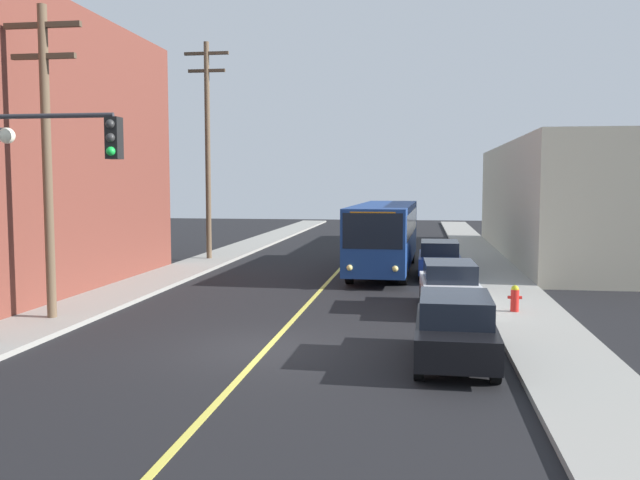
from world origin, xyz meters
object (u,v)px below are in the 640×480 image
object	(u,v)px
parked_car_blue	(439,258)
traffic_signal_left_corner	(39,180)
parked_car_white	(449,285)
utility_pole_near	(47,147)
parked_car_black	(455,328)
fire_hydrant	(515,298)
utility_pole_mid	(208,141)
city_bus	(385,233)

from	to	relation	value
parked_car_blue	traffic_signal_left_corner	xyz separation A→B (m)	(-10.14, -15.20, 3.46)
parked_car_blue	traffic_signal_left_corner	world-z (taller)	traffic_signal_left_corner
parked_car_white	utility_pole_near	size ratio (longest dim) A/B	0.48
parked_car_black	fire_hydrant	distance (m)	6.42
parked_car_black	parked_car_white	distance (m)	6.74
parked_car_black	utility_pole_mid	size ratio (longest dim) A/B	0.39
city_bus	parked_car_blue	bearing A→B (deg)	-32.48
city_bus	fire_hydrant	size ratio (longest dim) A/B	14.54
city_bus	utility_pole_mid	bearing A→B (deg)	162.93
traffic_signal_left_corner	utility_pole_mid	bearing A→B (deg)	95.75
parked_car_white	utility_pole_near	world-z (taller)	utility_pole_near
parked_car_white	utility_pole_near	bearing A→B (deg)	-162.95
parked_car_blue	parked_car_black	bearing A→B (deg)	-90.18
city_bus	utility_pole_near	bearing A→B (deg)	-125.21
parked_car_blue	fire_hydrant	distance (m)	8.98
parked_car_black	parked_car_blue	xyz separation A→B (m)	(0.05, 14.76, 0.00)
parked_car_blue	utility_pole_mid	bearing A→B (deg)	159.40
parked_car_blue	traffic_signal_left_corner	size ratio (longest dim) A/B	0.74
city_bus	parked_car_black	distance (m)	16.58
parked_car_black	parked_car_white	xyz separation A→B (m)	(0.15, 6.73, 0.00)
traffic_signal_left_corner	parked_car_white	bearing A→B (deg)	35.01
city_bus	utility_pole_mid	size ratio (longest dim) A/B	1.07
utility_pole_mid	parked_car_black	bearing A→B (deg)	-57.98
parked_car_white	utility_pole_mid	bearing A→B (deg)	134.18
city_bus	traffic_signal_left_corner	bearing A→B (deg)	-114.36
parked_car_white	traffic_signal_left_corner	size ratio (longest dim) A/B	0.74
parked_car_black	utility_pole_near	size ratio (longest dim) A/B	0.48
utility_pole_mid	parked_car_blue	bearing A→B (deg)	-20.60
city_bus	traffic_signal_left_corner	world-z (taller)	traffic_signal_left_corner
parked_car_blue	utility_pole_near	size ratio (longest dim) A/B	0.48
parked_car_white	fire_hydrant	distance (m)	2.15
city_bus	fire_hydrant	distance (m)	11.40
parked_car_blue	traffic_signal_left_corner	distance (m)	18.59
city_bus	parked_car_black	size ratio (longest dim) A/B	2.76
parked_car_black	fire_hydrant	world-z (taller)	parked_car_black
utility_pole_mid	fire_hydrant	xyz separation A→B (m)	(14.25, -13.28, -5.82)
parked_car_white	parked_car_blue	bearing A→B (deg)	90.73
traffic_signal_left_corner	city_bus	bearing A→B (deg)	65.64
parked_car_white	fire_hydrant	xyz separation A→B (m)	(2.02, -0.70, -0.26)
parked_car_white	parked_car_blue	xyz separation A→B (m)	(-0.10, 8.03, 0.00)
parked_car_black	traffic_signal_left_corner	world-z (taller)	traffic_signal_left_corner
utility_pole_near	utility_pole_mid	size ratio (longest dim) A/B	0.81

